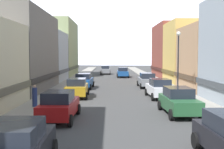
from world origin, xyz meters
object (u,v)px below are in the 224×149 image
(pedestrian_0, at_px, (35,97))
(streetlamp_right, at_px, (178,54))
(car_left_1, at_px, (59,105))
(car_right_1, at_px, (179,101))
(car_right_2, at_px, (160,88))
(car_right_3, at_px, (147,80))
(car_left_3, at_px, (84,81))
(car_driving_0, at_px, (123,72))
(car_left_2, at_px, (77,88))
(car_driving_1, at_px, (105,70))
(car_left_0, at_px, (16,149))

(pedestrian_0, relative_size, streetlamp_right, 0.27)
(streetlamp_right, bearing_deg, car_left_1, -137.87)
(car_right_1, xyz_separation_m, car_right_2, (0.00, 7.19, 0.00))
(car_right_3, distance_m, streetlamp_right, 9.66)
(car_left_3, height_order, car_right_1, same)
(car_driving_0, bearing_deg, car_right_3, -82.17)
(car_left_1, height_order, car_left_3, same)
(car_right_2, distance_m, car_right_3, 8.54)
(car_left_3, bearing_deg, car_left_1, -90.00)
(car_right_1, relative_size, car_right_3, 1.01)
(car_left_2, bearing_deg, car_right_2, -3.90)
(car_driving_1, bearing_deg, car_driving_0, -69.07)
(car_left_2, xyz_separation_m, car_left_3, (-0.00, 7.14, 0.00))
(car_right_2, xyz_separation_m, car_driving_1, (-5.40, 32.91, 0.00))
(car_right_3, height_order, pedestrian_0, car_right_3)
(car_left_2, distance_m, car_right_3, 11.05)
(car_left_0, height_order, car_left_1, same)
(car_left_0, xyz_separation_m, pedestrian_0, (-2.45, 11.61, -0.02))
(car_left_2, relative_size, car_right_1, 1.00)
(car_right_1, bearing_deg, pedestrian_0, 167.90)
(car_left_3, relative_size, car_driving_1, 1.02)
(car_driving_1, bearing_deg, streetlamp_right, -78.24)
(car_left_3, bearing_deg, pedestrian_0, -100.91)
(car_right_2, height_order, car_driving_0, same)
(car_left_1, xyz_separation_m, car_right_3, (7.60, 17.30, 0.00))
(car_left_2, relative_size, car_right_3, 1.01)
(car_right_2, xyz_separation_m, car_right_3, (-0.00, 8.54, 0.00))
(car_left_1, xyz_separation_m, car_left_3, (-0.00, 16.42, 0.00))
(car_left_1, height_order, car_right_2, same)
(car_left_1, distance_m, car_right_1, 7.76)
(car_left_3, relative_size, car_right_2, 1.00)
(car_left_0, bearing_deg, pedestrian_0, 101.93)
(car_right_2, xyz_separation_m, car_driving_0, (-2.20, 24.55, 0.00))
(car_left_0, height_order, streetlamp_right, streetlamp_right)
(car_right_3, bearing_deg, car_left_1, -113.73)
(car_driving_0, bearing_deg, car_right_2, -84.87)
(car_left_2, height_order, car_right_1, same)
(car_left_3, height_order, car_driving_1, same)
(car_left_2, relative_size, car_driving_0, 1.01)
(car_left_3, xyz_separation_m, car_driving_1, (2.20, 25.25, 0.00))
(car_left_0, xyz_separation_m, car_driving_1, (2.20, 49.55, 0.00))
(car_left_0, relative_size, car_left_1, 1.00)
(car_right_1, xyz_separation_m, car_right_3, (0.00, 15.73, 0.00))
(car_left_2, bearing_deg, car_driving_1, 86.12)
(car_left_3, distance_m, car_right_2, 10.80)
(car_driving_1, bearing_deg, car_left_3, -94.99)
(car_left_0, bearing_deg, car_left_1, 90.02)
(car_left_3, bearing_deg, car_right_1, -62.89)
(car_right_3, bearing_deg, car_driving_1, 102.49)
(car_right_1, bearing_deg, car_right_3, 89.99)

